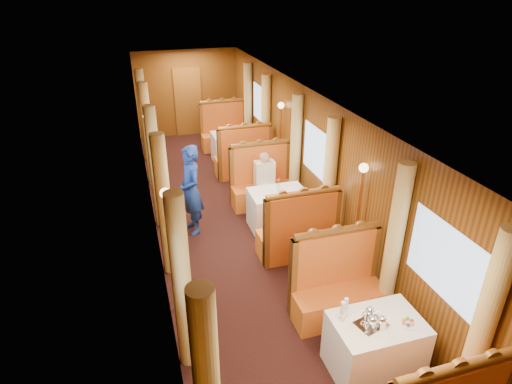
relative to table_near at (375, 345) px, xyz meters
name	(u,v)px	position (x,y,z in m)	size (l,w,h in m)	color
floor	(240,232)	(-0.75, 3.50, -0.38)	(3.00, 12.00, 0.01)	black
ceiling	(237,102)	(-0.75, 3.50, 2.12)	(3.00, 12.00, 0.01)	silver
wall_far	(188,93)	(-0.75, 9.50, 0.88)	(3.00, 2.50, 0.01)	brown
wall_left	(152,182)	(-2.25, 3.50, 0.88)	(12.00, 2.50, 0.01)	brown
wall_right	(317,163)	(0.75, 3.50, 0.88)	(12.00, 2.50, 0.01)	brown
doorway_far	(188,102)	(-0.75, 9.47, 0.62)	(0.80, 0.04, 2.00)	brown
table_near	(375,345)	(0.00, 0.00, 0.00)	(1.05, 0.72, 0.75)	white
banquette_near_aft	(337,289)	(0.00, 1.01, 0.05)	(1.30, 0.55, 1.34)	#B53814
table_mid	(278,210)	(0.00, 3.50, 0.00)	(1.05, 0.72, 0.75)	white
banquette_mid_fwd	(298,235)	(0.00, 2.49, 0.05)	(1.30, 0.55, 1.34)	#B53814
banquette_mid_aft	(262,185)	(0.00, 4.51, 0.05)	(1.30, 0.55, 1.34)	#B53814
table_far	(233,147)	(0.00, 7.00, 0.00)	(1.05, 0.72, 0.75)	white
banquette_far_fwd	(243,160)	(0.00, 5.99, 0.05)	(1.30, 0.55, 1.34)	#B53814
banquette_far_aft	(224,133)	(0.00, 8.01, 0.05)	(1.30, 0.55, 1.34)	#B53814
tea_tray	(371,324)	(-0.11, -0.02, 0.38)	(0.34, 0.26, 0.01)	silver
teapot_left	(372,324)	(-0.14, -0.07, 0.44)	(0.17, 0.13, 0.14)	silver
teapot_right	(382,324)	(-0.03, -0.10, 0.44)	(0.17, 0.12, 0.13)	silver
teapot_back	(369,315)	(-0.09, 0.07, 0.44)	(0.16, 0.12, 0.13)	silver
fruit_plate	(408,323)	(0.29, -0.13, 0.39)	(0.22, 0.22, 0.05)	white
cup_inboard	(342,313)	(-0.40, 0.15, 0.48)	(0.08, 0.08, 0.26)	white
cup_outboard	(345,309)	(-0.34, 0.19, 0.48)	(0.08, 0.08, 0.26)	white
rose_vase_mid	(278,182)	(0.01, 3.54, 0.55)	(0.06, 0.06, 0.36)	silver
rose_vase_far	(234,127)	(0.02, 6.98, 0.55)	(0.06, 0.06, 0.36)	silver
window_left_near	(180,314)	(-2.24, 0.00, 1.07)	(1.20, 0.90, 0.01)	#8FADD5
curtain_left_near_b	(182,285)	(-2.13, 0.78, 0.80)	(0.22, 0.22, 2.35)	#D4BC6D
window_right_near	(444,261)	(0.74, 0.00, 1.07)	(1.20, 0.90, 0.01)	#8FADD5
curtain_right_near_a	(482,330)	(0.63, -0.78, 0.80)	(0.22, 0.22, 2.35)	#D4BC6D
curtain_right_near_b	(394,246)	(0.63, 0.78, 0.80)	(0.22, 0.22, 2.35)	#D4BC6D
window_left_mid	(151,171)	(-2.24, 3.50, 1.07)	(1.20, 0.90, 0.01)	#8FADD5
curtain_left_mid_a	(164,207)	(-2.13, 2.72, 0.80)	(0.22, 0.22, 2.35)	#D4BC6D
curtain_left_mid_b	(156,168)	(-2.13, 4.28, 0.80)	(0.22, 0.22, 2.35)	#D4BC6D
window_right_mid	(317,153)	(0.74, 3.50, 1.07)	(1.20, 0.90, 0.01)	#8FADD5
curtain_right_mid_a	(329,184)	(0.63, 2.72, 0.80)	(0.22, 0.22, 2.35)	#D4BC6D
curtain_right_mid_b	(295,152)	(0.63, 4.28, 0.80)	(0.22, 0.22, 2.35)	#D4BC6D
window_left_far	(140,114)	(-2.24, 7.00, 1.07)	(1.20, 0.90, 0.01)	#8FADD5
curtain_left_far_a	(148,135)	(-2.13, 6.22, 0.80)	(0.22, 0.22, 2.35)	#D4BC6D
curtain_left_far_b	(144,116)	(-2.13, 7.78, 0.80)	(0.22, 0.22, 2.35)	#D4BC6D
window_right_far	(260,104)	(0.74, 7.00, 1.07)	(1.20, 0.90, 0.01)	#8FADD5
curtain_right_far_a	(266,124)	(0.63, 6.22, 0.80)	(0.22, 0.22, 2.35)	#D4BC6D
curtain_right_far_b	(248,107)	(0.63, 7.78, 0.80)	(0.22, 0.22, 2.35)	#D4BC6D
sconce_left_fore	(169,227)	(-2.15, 1.75, 1.01)	(0.14, 0.14, 1.95)	#BF8C3F
sconce_right_fore	(360,199)	(0.65, 1.75, 1.01)	(0.14, 0.14, 1.95)	#BF8C3F
sconce_left_aft	(149,140)	(-2.15, 5.25, 1.01)	(0.14, 0.14, 1.95)	#BF8C3F
sconce_right_aft	(280,128)	(0.65, 5.25, 1.01)	(0.14, 0.14, 1.95)	#BF8C3F
steward	(191,190)	(-1.57, 3.83, 0.48)	(0.62, 0.41, 1.70)	navy
passenger	(265,175)	(0.00, 4.32, 0.37)	(0.40, 0.44, 0.76)	beige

